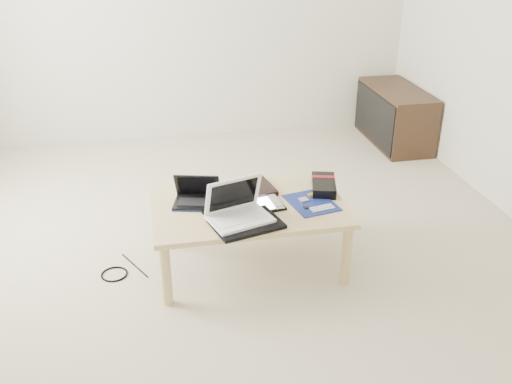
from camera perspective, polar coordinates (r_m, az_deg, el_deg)
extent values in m
plane|color=beige|center=(3.68, -3.22, -5.01)|extent=(4.00, 4.00, 0.00)
cube|color=beige|center=(1.30, 8.69, -2.19)|extent=(4.00, 0.10, 2.60)
cube|color=tan|center=(3.27, -0.77, -1.49)|extent=(1.10, 0.70, 0.03)
cylinder|color=tan|center=(3.08, -8.98, -8.20)|extent=(0.06, 0.06, 0.37)
cylinder|color=tan|center=(3.24, 9.02, -6.23)|extent=(0.06, 0.06, 0.37)
cylinder|color=tan|center=(3.59, -9.52, -2.83)|extent=(0.06, 0.06, 0.37)
cylinder|color=tan|center=(3.73, 5.97, -1.39)|extent=(0.06, 0.06, 0.37)
cube|color=#3B2818|center=(5.33, 13.74, 7.42)|extent=(0.40, 0.90, 0.50)
cube|color=black|center=(5.25, 11.73, 7.34)|extent=(0.02, 0.86, 0.44)
cube|color=black|center=(3.41, -0.75, 0.27)|extent=(0.33, 0.29, 0.03)
cube|color=black|center=(3.28, -5.94, -1.11)|extent=(0.29, 0.24, 0.02)
cube|color=black|center=(3.27, -5.96, -0.99)|extent=(0.23, 0.15, 0.00)
cube|color=black|center=(3.22, -6.12, -1.52)|extent=(0.06, 0.04, 0.00)
cube|color=black|center=(3.29, -5.88, 0.65)|extent=(0.27, 0.14, 0.16)
cube|color=black|center=(3.28, -5.89, 0.57)|extent=(0.23, 0.11, 0.13)
cube|color=#0B1C41|center=(3.20, -6.16, -1.91)|extent=(0.25, 0.07, 0.01)
cube|color=black|center=(3.24, 0.29, -1.37)|extent=(0.29, 0.24, 0.01)
cube|color=white|center=(3.24, 0.29, -1.26)|extent=(0.23, 0.19, 0.00)
cube|color=#B1B2B6|center=(3.29, 1.86, -0.91)|extent=(0.07, 0.23, 0.02)
cube|color=#9E9EA3|center=(3.28, 1.86, -0.75)|extent=(0.06, 0.18, 0.00)
cube|color=black|center=(3.05, -0.97, -3.16)|extent=(0.41, 0.34, 0.02)
cube|color=white|center=(3.06, -1.59, -2.70)|extent=(0.37, 0.31, 0.02)
cube|color=white|center=(3.05, -1.55, -2.58)|extent=(0.29, 0.20, 0.00)
cube|color=white|center=(2.99, -0.84, -3.24)|extent=(0.08, 0.05, 0.00)
cube|color=white|center=(3.07, -2.30, -0.21)|extent=(0.33, 0.16, 0.21)
cube|color=black|center=(3.07, -2.25, -0.28)|extent=(0.28, 0.13, 0.17)
cube|color=#0C1E51|center=(3.29, 5.57, -1.07)|extent=(0.29, 0.34, 0.01)
cube|color=#B1B2B6|center=(3.31, 4.79, -0.77)|extent=(0.06, 0.06, 0.01)
cube|color=gold|center=(3.39, 5.91, -0.11)|extent=(0.10, 0.03, 0.01)
cube|color=gold|center=(3.38, 6.05, -0.24)|extent=(0.10, 0.03, 0.01)
cube|color=silver|center=(3.25, 6.46, -1.44)|extent=(0.14, 0.04, 0.01)
cube|color=silver|center=(3.23, 6.62, -1.59)|extent=(0.14, 0.04, 0.01)
cube|color=silver|center=(3.21, 6.80, -1.74)|extent=(0.14, 0.04, 0.01)
cube|color=black|center=(3.23, 5.04, -1.55)|extent=(0.03, 0.03, 0.01)
cube|color=black|center=(3.45, 6.78, 0.67)|extent=(0.20, 0.30, 0.06)
cube|color=maroon|center=(3.49, 6.76, 1.54)|extent=(0.14, 0.07, 0.00)
torus|color=black|center=(3.19, -4.61, -1.92)|extent=(0.10, 0.10, 0.01)
torus|color=black|center=(3.46, -13.99, -7.98)|extent=(0.16, 0.16, 0.01)
cylinder|color=black|center=(3.52, -12.04, -7.19)|extent=(0.15, 0.28, 0.01)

